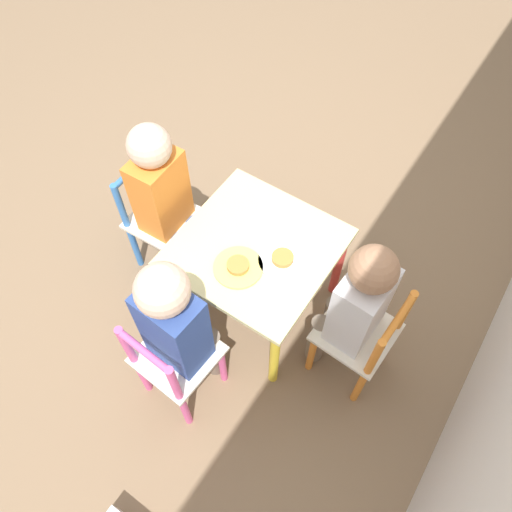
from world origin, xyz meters
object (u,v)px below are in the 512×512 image
Objects in this scene: chair_orange at (361,338)px; chair_blue at (160,220)px; child_back at (355,304)px; child_right at (177,323)px; kids_table at (256,256)px; plate_right at (238,267)px; plate_back at (282,259)px; chair_pink at (174,362)px; child_front at (164,194)px.

chair_blue is (-0.01, -0.95, 0.00)m from chair_orange.
child_right is at bearing -45.07° from child_back.
plate_right is at bearing 0.00° from kids_table.
plate_back is at bearing -105.02° from child_right.
child_back is at bearing -130.92° from chair_pink.
chair_pink is 3.07× the size of plate_back.
child_back is (0.01, 0.89, 0.19)m from chair_blue.
kids_table is 0.72× the size of child_back.
kids_table is 0.42m from child_back.
child_back reaches higher than chair_blue.
child_back is 4.34× the size of plate_right.
chair_orange is at bearing 85.79° from plate_back.
child_back is (-0.39, 0.44, -0.02)m from child_right.
child_front reaches higher than plate_back.
kids_table is 3.18× the size of plate_back.
chair_pink reaches higher than plate_back.
child_front is 0.43m from plate_right.
plate_right is (-0.36, 0.03, 0.18)m from chair_pink.
child_front reaches higher than chair_orange.
chair_pink is 1.00× the size of chair_blue.
plate_right is at bearing -91.12° from chair_pink.
chair_blue is at bearing 90.00° from child_front.
chair_blue reaches higher than kids_table.
child_back is 0.42m from plate_right.
chair_orange is at bearing -138.62° from child_right.
child_right reaches higher than chair_pink.
child_right reaches higher than child_front.
child_right is 4.51× the size of plate_right.
chair_orange reaches higher than plate_right.
chair_pink is at bearing -3.57° from kids_table.
child_front reaches higher than chair_blue.
plate_right is 0.16m from plate_back.
kids_table is 0.70× the size of child_front.
child_back reaches higher than chair_pink.
chair_orange reaches higher than plate_back.
chair_orange is (0.03, 0.48, -0.10)m from kids_table.
chair_pink is at bearing -137.79° from chair_blue.
child_back is (-0.00, -0.06, 0.19)m from chair_orange.
plate_back is at bearing -90.43° from child_front.
chair_orange is at bearing 90.00° from child_back.
plate_back is (-0.48, 0.14, 0.18)m from chair_pink.
plate_right is 1.02× the size of plate_back.
chair_blue is 0.62m from plate_back.
plate_right is (0.11, 0.00, 0.08)m from kids_table.
chair_blue is at bearing -87.99° from kids_table.
chair_blue is at bearing -87.39° from chair_orange.
chair_orange is 0.68× the size of child_front.
chair_blue is at bearing -38.00° from child_right.
child_front is at bearing -87.57° from chair_orange.
chair_orange is 0.20m from child_back.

